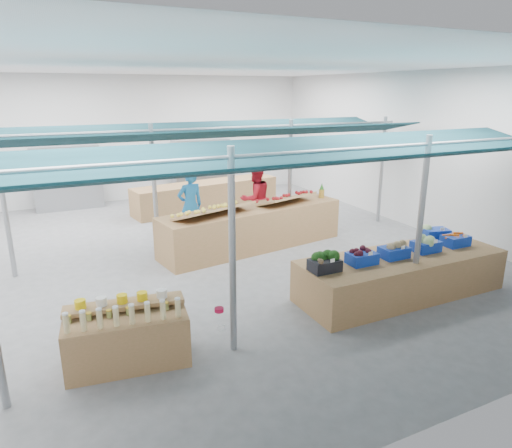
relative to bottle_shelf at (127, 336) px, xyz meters
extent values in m
plane|color=slate|center=(2.47, 3.68, -0.41)|extent=(13.00, 13.00, 0.00)
plane|color=silver|center=(2.47, 3.68, 3.79)|extent=(13.00, 13.00, 0.00)
plane|color=silver|center=(2.47, 10.18, 1.69)|extent=(12.00, 0.00, 12.00)
plane|color=silver|center=(8.47, 3.68, 1.69)|extent=(0.00, 13.00, 13.00)
cylinder|color=gray|center=(-1.53, 4.18, 1.09)|extent=(0.10, 0.10, 3.00)
cylinder|color=gray|center=(1.47, -0.32, 1.09)|extent=(0.10, 0.10, 3.00)
cylinder|color=gray|center=(1.47, 4.18, 1.09)|extent=(0.10, 0.10, 3.00)
cylinder|color=gray|center=(4.97, -0.32, 1.09)|extent=(0.10, 0.10, 3.00)
cylinder|color=gray|center=(4.97, 4.18, 1.09)|extent=(0.10, 0.10, 3.00)
cylinder|color=gray|center=(7.97, 4.18, 1.09)|extent=(0.10, 0.10, 3.00)
cylinder|color=gray|center=(3.22, -0.32, 2.44)|extent=(10.00, 0.06, 0.06)
cylinder|color=gray|center=(3.22, 4.18, 2.44)|extent=(10.00, 0.06, 0.06)
cube|color=black|center=(3.22, -0.97, 2.37)|extent=(9.50, 1.28, 0.30)
cube|color=black|center=(3.22, 0.33, 2.37)|extent=(9.50, 1.28, 0.30)
cube|color=black|center=(3.22, 3.53, 2.37)|extent=(9.50, 1.28, 0.30)
cube|color=black|center=(3.22, 4.83, 2.37)|extent=(9.50, 1.28, 0.30)
cube|color=#B23F33|center=(-0.03, 9.68, 0.59)|extent=(2.00, 0.50, 2.00)
cube|color=#B23F33|center=(4.47, 9.68, 0.59)|extent=(2.00, 0.50, 2.00)
cube|color=olive|center=(-0.01, -0.04, -0.04)|extent=(1.73, 0.95, 0.73)
cube|color=#997247|center=(0.03, 0.19, 0.40)|extent=(1.67, 0.54, 0.06)
cube|color=olive|center=(5.02, 0.06, -0.02)|extent=(3.99, 1.34, 0.77)
cube|color=olive|center=(3.67, 3.67, 0.09)|extent=(4.75, 1.80, 0.99)
cube|color=olive|center=(3.97, 7.75, 0.03)|extent=(4.92, 1.67, 0.87)
imported|color=#196BA7|center=(2.47, 4.77, 0.52)|extent=(0.74, 0.54, 1.85)
imported|color=#AA1522|center=(4.27, 4.77, 0.52)|extent=(1.00, 0.83, 1.85)
cube|color=black|center=(3.30, 0.07, 0.47)|extent=(0.50, 0.35, 0.20)
cube|color=white|center=(3.30, -0.15, 0.63)|extent=(0.08, 0.01, 0.06)
cube|color=#0E31A2|center=(4.08, 0.07, 0.47)|extent=(0.50, 0.35, 0.20)
cube|color=white|center=(4.08, -0.15, 0.63)|extent=(0.08, 0.01, 0.06)
cube|color=#0E31A2|center=(4.80, 0.06, 0.47)|extent=(0.50, 0.35, 0.20)
cube|color=white|center=(4.80, -0.16, 0.63)|extent=(0.08, 0.01, 0.06)
cube|color=#0E31A2|center=(5.57, 0.06, 0.47)|extent=(0.50, 0.35, 0.20)
cube|color=white|center=(5.57, -0.16, 0.63)|extent=(0.08, 0.01, 0.06)
cube|color=#0E31A2|center=(6.35, 0.06, 0.47)|extent=(0.50, 0.35, 0.20)
cube|color=white|center=(6.35, -0.16, 0.63)|extent=(0.08, 0.01, 0.06)
sphere|color=brown|center=(3.14, -0.06, 0.61)|extent=(0.09, 0.09, 0.09)
sphere|color=brown|center=(3.09, -0.08, 0.65)|extent=(0.06, 0.06, 0.06)
cylinder|color=#A90B2E|center=(0.96, -1.09, 0.69)|extent=(0.12, 0.12, 0.05)
cube|color=white|center=(0.96, -1.15, 0.47)|extent=(0.10, 0.01, 0.07)
cube|color=#997247|center=(2.60, 3.39, 0.71)|extent=(2.02, 1.22, 0.26)
cube|color=#997247|center=(4.61, 3.70, 0.71)|extent=(1.64, 1.10, 0.26)
cylinder|color=#8C6019|center=(5.76, 3.88, 0.70)|extent=(0.14, 0.14, 0.22)
cone|color=#26661E|center=(5.76, 3.88, 0.89)|extent=(0.12, 0.12, 0.18)
cube|color=#0E31A2|center=(6.35, 0.56, 0.47)|extent=(0.58, 0.48, 0.20)
cube|color=white|center=(6.29, 0.34, 0.63)|extent=(0.08, 0.03, 0.06)
camera|label=1|loc=(-0.83, -5.86, 3.29)|focal=32.00mm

